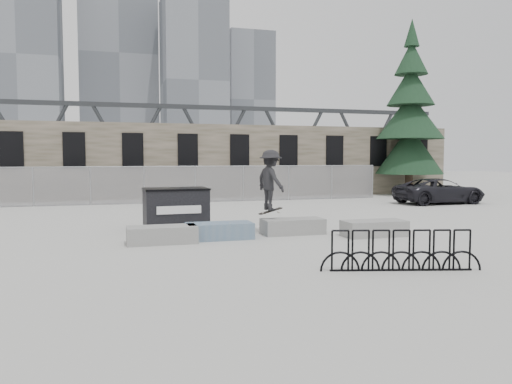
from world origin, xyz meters
TOP-DOWN VIEW (x-y plane):
  - ground at (0.00, 0.00)m, footprint 120.00×120.00m
  - stone_wall at (0.00, 16.24)m, footprint 36.00×2.58m
  - chainlink_fence at (-0.00, 12.50)m, footprint 22.06×0.06m
  - planter_far_left at (-3.12, -0.28)m, footprint 2.00×0.90m
  - planter_center_left at (-1.35, -0.02)m, footprint 2.00×0.90m
  - planter_center_right at (1.15, 0.29)m, footprint 2.00×0.90m
  - planter_offset at (3.47, -0.87)m, footprint 2.00×0.90m
  - dumpster at (-2.36, 2.40)m, footprint 2.23×1.41m
  - bike_rack at (1.56, -5.35)m, footprint 3.49×0.96m
  - spruce_tree at (14.55, 14.00)m, footprint 4.38×4.38m
  - skyline_towers at (-1.01, 93.81)m, footprint 58.00×28.00m
  - truss_bridge at (10.00, 55.00)m, footprint 70.00×3.00m
  - suv at (12.53, 8.07)m, footprint 4.94×2.35m
  - skateboarder at (0.49, 0.61)m, footprint 1.07×1.43m

SIDE VIEW (x-z plane):
  - ground at x=0.00m, z-range 0.00..0.00m
  - planter_far_left at x=-3.12m, z-range 0.02..0.52m
  - planter_center_left at x=-1.35m, z-range 0.02..0.52m
  - planter_center_right at x=1.15m, z-range 0.02..0.52m
  - planter_offset at x=3.47m, z-range 0.02..0.52m
  - bike_rack at x=1.56m, z-range -0.01..0.89m
  - suv at x=12.53m, z-range 0.00..1.36m
  - dumpster at x=-2.36m, z-range 0.01..1.44m
  - chainlink_fence at x=0.00m, z-range 0.03..2.05m
  - skateboarder at x=0.49m, z-range 0.70..2.80m
  - stone_wall at x=0.00m, z-range 0.01..4.51m
  - truss_bridge at x=10.00m, z-range -0.77..9.03m
  - spruce_tree at x=14.55m, z-range -0.81..10.69m
  - skyline_towers at x=-1.01m, z-range -3.21..44.79m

